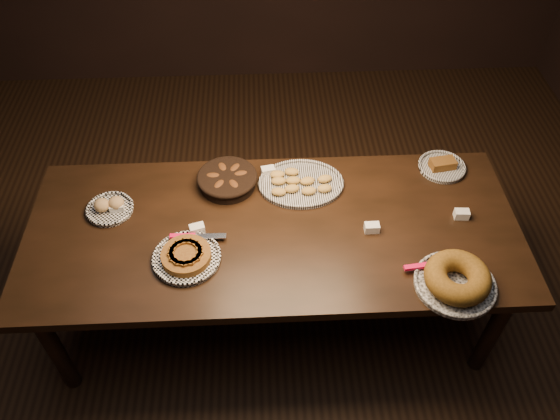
{
  "coord_description": "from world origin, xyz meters",
  "views": [
    {
      "loc": [
        -0.05,
        -1.75,
        2.74
      ],
      "look_at": [
        0.04,
        0.05,
        0.82
      ],
      "focal_mm": 35.0,
      "sensor_mm": 36.0,
      "label": 1
    }
  ],
  "objects_px": {
    "madeleine_platter": "(300,183)",
    "apple_tart_plate": "(186,256)",
    "buffet_table": "(273,237)",
    "bundt_cake_plate": "(457,279)"
  },
  "relations": [
    {
      "from": "apple_tart_plate",
      "to": "madeleine_platter",
      "type": "bearing_deg",
      "value": 47.53
    },
    {
      "from": "buffet_table",
      "to": "apple_tart_plate",
      "type": "bearing_deg",
      "value": -156.51
    },
    {
      "from": "madeleine_platter",
      "to": "bundt_cake_plate",
      "type": "height_order",
      "value": "bundt_cake_plate"
    },
    {
      "from": "buffet_table",
      "to": "bundt_cake_plate",
      "type": "height_order",
      "value": "bundt_cake_plate"
    },
    {
      "from": "buffet_table",
      "to": "apple_tart_plate",
      "type": "height_order",
      "value": "apple_tart_plate"
    },
    {
      "from": "apple_tart_plate",
      "to": "buffet_table",
      "type": "bearing_deg",
      "value": 31.37
    },
    {
      "from": "madeleine_platter",
      "to": "apple_tart_plate",
      "type": "bearing_deg",
      "value": -162.97
    },
    {
      "from": "apple_tart_plate",
      "to": "bundt_cake_plate",
      "type": "relative_size",
      "value": 0.86
    },
    {
      "from": "buffet_table",
      "to": "bundt_cake_plate",
      "type": "distance_m",
      "value": 0.88
    },
    {
      "from": "buffet_table",
      "to": "madeleine_platter",
      "type": "height_order",
      "value": "madeleine_platter"
    }
  ]
}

